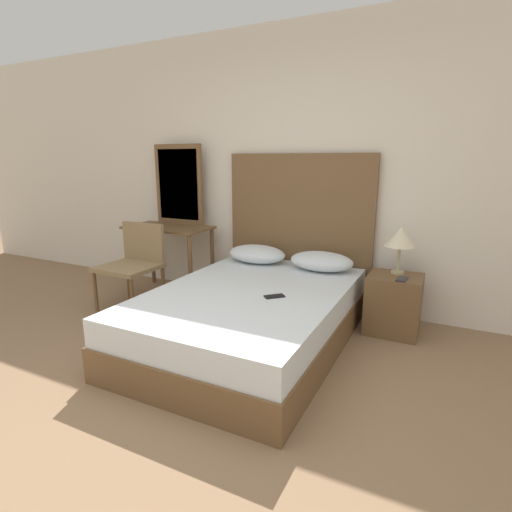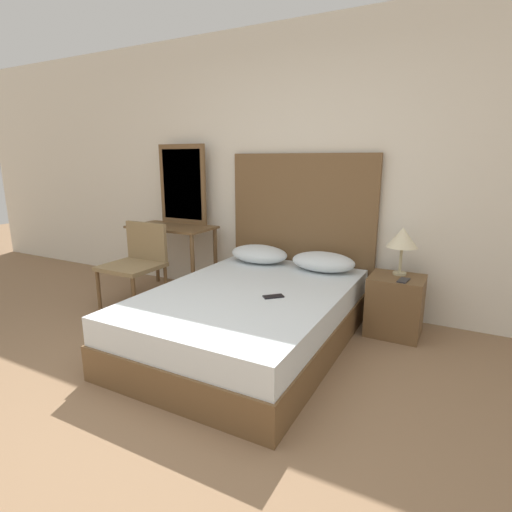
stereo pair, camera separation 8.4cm
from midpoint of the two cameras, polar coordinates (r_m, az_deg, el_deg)
ground_plane at (r=2.37m, az=-18.69°, el=-24.88°), size 16.00×16.00×0.00m
wall_back at (r=4.01m, az=6.23°, el=12.13°), size 10.00×0.06×2.70m
bed at (r=3.23m, az=-1.57°, el=-8.68°), size 1.41×2.06×0.45m
headboard at (r=4.01m, az=5.47°, el=3.57°), size 1.48×0.05×1.51m
pillow_left at (r=3.95m, az=-0.45°, el=0.30°), size 0.58×0.37×0.17m
pillow_right at (r=3.70m, az=8.70°, el=-0.75°), size 0.58×0.37×0.17m
phone_on_bed at (r=2.98m, az=1.83°, el=-5.78°), size 0.16×0.16×0.01m
nightstand at (r=3.60m, az=18.40°, el=-6.53°), size 0.43×0.39×0.50m
table_lamp at (r=3.53m, az=19.31°, el=2.47°), size 0.25×0.25×0.40m
phone_on_nightstand at (r=3.42m, az=19.48°, el=-3.14°), size 0.09×0.16×0.01m
vanity_desk at (r=4.46m, az=-12.90°, el=2.44°), size 0.93×0.49×0.75m
vanity_mirror at (r=4.56m, az=-11.52°, el=9.96°), size 0.61×0.03×0.87m
chair at (r=4.07m, az=-17.54°, el=-0.56°), size 0.52×0.49×0.84m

